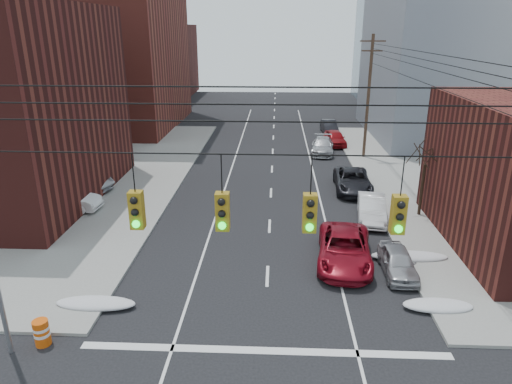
# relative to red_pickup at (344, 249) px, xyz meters

# --- Properties ---
(building_brick_far) EXTENTS (22.00, 18.00, 12.00)m
(building_brick_far) POSITION_rel_red_pickup_xyz_m (-29.92, 60.45, 5.20)
(building_brick_far) COLOR #471815
(building_brick_far) RESTS_ON ground
(building_office) EXTENTS (22.00, 20.00, 25.00)m
(building_office) POSITION_rel_red_pickup_xyz_m (18.08, 30.45, 11.70)
(building_office) COLOR gray
(building_office) RESTS_ON ground
(building_glass) EXTENTS (20.00, 18.00, 22.00)m
(building_glass) POSITION_rel_red_pickup_xyz_m (20.08, 56.45, 10.20)
(building_glass) COLOR gray
(building_glass) RESTS_ON ground
(utility_pole_far) EXTENTS (2.20, 0.28, 11.00)m
(utility_pole_far) POSITION_rel_red_pickup_xyz_m (4.58, 20.45, 4.98)
(utility_pole_far) COLOR #473323
(utility_pole_far) RESTS_ON ground
(traffic_signals) EXTENTS (17.00, 0.42, 2.02)m
(traffic_signals) POSITION_rel_red_pickup_xyz_m (-3.82, -10.58, 6.37)
(traffic_signals) COLOR black
(traffic_signals) RESTS_ON ground
(bare_tree) EXTENTS (2.09, 2.20, 4.93)m
(bare_tree) POSITION_rel_red_pickup_xyz_m (5.67, 6.45, 1.52)
(bare_tree) COLOR black
(bare_tree) RESTS_ON ground
(snow_nw) EXTENTS (3.50, 1.08, 0.42)m
(snow_nw) POSITION_rel_red_pickup_xyz_m (-11.32, -4.55, -0.59)
(snow_nw) COLOR silver
(snow_nw) RESTS_ON ground
(snow_ne) EXTENTS (3.00, 1.08, 0.42)m
(snow_ne) POSITION_rel_red_pickup_xyz_m (3.48, -4.05, -0.59)
(snow_ne) COLOR silver
(snow_ne) RESTS_ON ground
(snow_east_far) EXTENTS (4.00, 1.08, 0.42)m
(snow_east_far) POSITION_rel_red_pickup_xyz_m (3.48, 0.45, -0.59)
(snow_east_far) COLOR silver
(snow_east_far) RESTS_ON ground
(red_pickup) EXTENTS (3.29, 6.03, 1.60)m
(red_pickup) POSITION_rel_red_pickup_xyz_m (0.00, 0.00, 0.00)
(red_pickup) COLOR maroon
(red_pickup) RESTS_ON ground
(parked_car_a) EXTENTS (1.56, 3.78, 1.28)m
(parked_car_a) POSITION_rel_red_pickup_xyz_m (2.48, -0.98, -0.16)
(parked_car_a) COLOR #A6A6AA
(parked_car_a) RESTS_ON ground
(parked_car_b) EXTENTS (2.22, 4.77, 1.51)m
(parked_car_b) POSITION_rel_red_pickup_xyz_m (2.48, 5.77, -0.04)
(parked_car_b) COLOR white
(parked_car_b) RESTS_ON ground
(parked_car_c) EXTENTS (2.80, 5.66, 1.54)m
(parked_car_c) POSITION_rel_red_pickup_xyz_m (2.15, 11.29, -0.03)
(parked_car_c) COLOR black
(parked_car_c) RESTS_ON ground
(parked_car_d) EXTENTS (2.62, 5.28, 1.47)m
(parked_car_d) POSITION_rel_red_pickup_xyz_m (0.88, 21.92, -0.06)
(parked_car_d) COLOR #A5A6AA
(parked_car_d) RESTS_ON ground
(parked_car_e) EXTENTS (2.21, 4.61, 1.52)m
(parked_car_e) POSITION_rel_red_pickup_xyz_m (2.48, 25.26, -0.04)
(parked_car_e) COLOR maroon
(parked_car_e) RESTS_ON ground
(parked_car_f) EXTENTS (1.80, 4.49, 1.45)m
(parked_car_f) POSITION_rel_red_pickup_xyz_m (2.48, 31.22, -0.08)
(parked_car_f) COLOR black
(parked_car_f) RESTS_ON ground
(lot_car_a) EXTENTS (4.58, 1.89, 1.47)m
(lot_car_a) POSITION_rel_red_pickup_xyz_m (-17.29, 6.12, 0.09)
(lot_car_a) COLOR silver
(lot_car_a) RESTS_ON sidewalk_nw
(lot_car_b) EXTENTS (5.81, 3.91, 1.48)m
(lot_car_b) POSITION_rel_red_pickup_xyz_m (-18.09, 10.17, 0.09)
(lot_car_b) COLOR #A4A4A9
(lot_car_b) RESTS_ON sidewalk_nw
(lot_car_c) EXTENTS (5.77, 3.43, 1.57)m
(lot_car_c) POSITION_rel_red_pickup_xyz_m (-23.71, 10.35, 0.13)
(lot_car_c) COLOR black
(lot_car_c) RESTS_ON sidewalk_nw
(lot_car_d) EXTENTS (4.55, 2.98, 1.44)m
(lot_car_d) POSITION_rel_red_pickup_xyz_m (-22.55, 13.60, 0.07)
(lot_car_d) COLOR #AFAFB4
(lot_car_d) RESTS_ON sidewalk_nw
(construction_barrel) EXTENTS (0.76, 0.76, 1.05)m
(construction_barrel) POSITION_rel_red_pickup_xyz_m (-12.42, -7.05, -0.26)
(construction_barrel) COLOR #D54F0B
(construction_barrel) RESTS_ON ground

